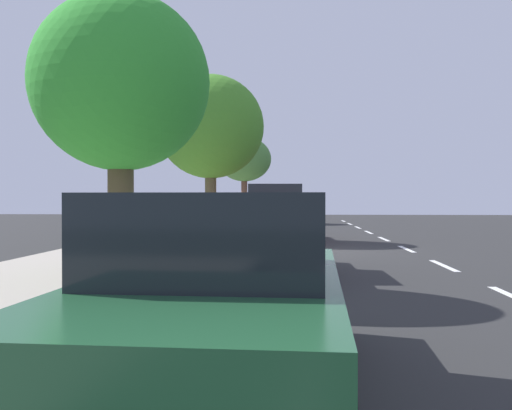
# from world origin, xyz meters

# --- Properties ---
(ground) EXTENTS (73.07, 73.07, 0.00)m
(ground) POSITION_xyz_m (0.00, 0.00, 0.00)
(ground) COLOR #292929
(sidewalk) EXTENTS (4.47, 45.67, 0.15)m
(sidewalk) POSITION_xyz_m (3.98, 0.00, 0.07)
(sidewalk) COLOR #A89D8F
(sidewalk) RESTS_ON ground
(curb_edge) EXTENTS (0.16, 45.67, 0.15)m
(curb_edge) POSITION_xyz_m (1.67, 0.00, 0.07)
(curb_edge) COLOR gray
(curb_edge) RESTS_ON ground
(lane_stripe_centre) EXTENTS (0.14, 44.20, 0.01)m
(lane_stripe_centre) POSITION_xyz_m (-3.23, -0.73, 0.00)
(lane_stripe_centre) COLOR white
(lane_stripe_centre) RESTS_ON ground
(lane_stripe_bike_edge) EXTENTS (0.12, 45.67, 0.01)m
(lane_stripe_bike_edge) POSITION_xyz_m (0.20, 0.00, 0.00)
(lane_stripe_bike_edge) COLOR white
(lane_stripe_bike_edge) RESTS_ON ground
(parked_pickup_red_nearest) EXTENTS (2.25, 5.40, 1.95)m
(parked_pickup_red_nearest) POSITION_xyz_m (0.73, -3.59, 0.90)
(parked_pickup_red_nearest) COLOR maroon
(parked_pickup_red_nearest) RESTS_ON ground
(parked_sedan_silver_second) EXTENTS (1.91, 4.43, 1.52)m
(parked_sedan_silver_second) POSITION_xyz_m (0.57, 4.95, 0.75)
(parked_sedan_silver_second) COLOR #B7BABF
(parked_sedan_silver_second) RESTS_ON ground
(parked_sedan_green_mid) EXTENTS (1.99, 4.48, 1.52)m
(parked_sedan_green_mid) POSITION_xyz_m (0.65, 12.16, 0.75)
(parked_sedan_green_mid) COLOR #1E512D
(parked_sedan_green_mid) RESTS_ON ground
(bicycle_at_curb) EXTENTS (1.68, 0.64, 0.77)m
(bicycle_at_curb) POSITION_xyz_m (1.20, 0.07, 0.38)
(bicycle_at_curb) COLOR black
(bicycle_at_curb) RESTS_ON ground
(cyclist_with_backpack) EXTENTS (0.49, 0.59, 1.65)m
(cyclist_with_backpack) POSITION_xyz_m (1.43, -0.39, 1.00)
(cyclist_with_backpack) COLOR #C6B284
(cyclist_with_backpack) RESTS_ON ground
(street_tree_near_cyclist) EXTENTS (3.21, 3.21, 5.00)m
(street_tree_near_cyclist) POSITION_xyz_m (2.95, -18.08, 3.79)
(street_tree_near_cyclist) COLOR brown
(street_tree_near_cyclist) RESTS_ON sidewalk
(street_tree_mid_block) EXTENTS (3.72, 3.72, 5.64)m
(street_tree_mid_block) POSITION_xyz_m (2.95, -3.71, 3.96)
(street_tree_mid_block) COLOR brown
(street_tree_mid_block) RESTS_ON sidewalk
(street_tree_far_end) EXTENTS (2.95, 2.95, 4.73)m
(street_tree_far_end) POSITION_xyz_m (2.95, 7.02, 3.38)
(street_tree_far_end) COLOR #4B4028
(street_tree_far_end) RESTS_ON sidewalk
(fire_hydrant) EXTENTS (0.22, 0.22, 0.84)m
(fire_hydrant) POSITION_xyz_m (2.10, -0.16, 0.57)
(fire_hydrant) COLOR red
(fire_hydrant) RESTS_ON sidewalk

